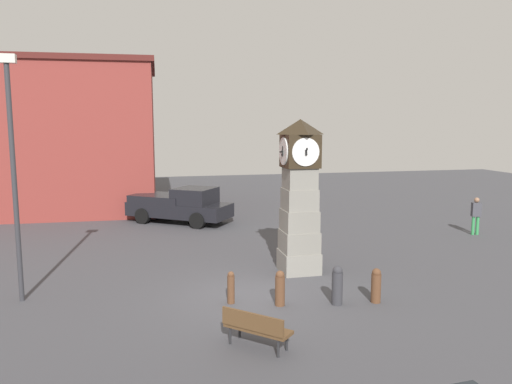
{
  "coord_description": "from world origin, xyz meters",
  "views": [
    {
      "loc": [
        -3.01,
        -14.0,
        5.12
      ],
      "look_at": [
        0.89,
        2.79,
        2.72
      ],
      "focal_mm": 35.0,
      "sensor_mm": 36.0,
      "label": 1
    }
  ],
  "objects_px": {
    "bollard_near_tower": "(231,287)",
    "bollard_end_row": "(376,285)",
    "bollard_mid_row": "(280,288)",
    "pedestrian_near_bench": "(476,213)",
    "clock_tower": "(300,199)",
    "bollard_far_row": "(337,285)",
    "street_lamp_near_road": "(13,164)",
    "pickup_truck": "(180,205)",
    "bench": "(256,327)"
  },
  "relations": [
    {
      "from": "clock_tower",
      "to": "bollard_mid_row",
      "type": "relative_size",
      "value": 5.2
    },
    {
      "from": "bollard_far_row",
      "to": "bollard_end_row",
      "type": "bearing_deg",
      "value": -4.71
    },
    {
      "from": "bollard_near_tower",
      "to": "pedestrian_near_bench",
      "type": "xyz_separation_m",
      "value": [
        12.53,
        6.14,
        0.52
      ]
    },
    {
      "from": "bollard_far_row",
      "to": "bollard_end_row",
      "type": "distance_m",
      "value": 1.15
    },
    {
      "from": "bollard_far_row",
      "to": "bollard_mid_row",
      "type": "bearing_deg",
      "value": 169.64
    },
    {
      "from": "bollard_near_tower",
      "to": "street_lamp_near_road",
      "type": "distance_m",
      "value": 7.02
    },
    {
      "from": "clock_tower",
      "to": "bollard_end_row",
      "type": "xyz_separation_m",
      "value": [
        1.24,
        -3.34,
        -2.05
      ]
    },
    {
      "from": "pickup_truck",
      "to": "clock_tower",
      "type": "bearing_deg",
      "value": -70.81
    },
    {
      "from": "bollard_far_row",
      "to": "pedestrian_near_bench",
      "type": "xyz_separation_m",
      "value": [
        9.61,
        6.91,
        0.43
      ]
    },
    {
      "from": "pickup_truck",
      "to": "bollard_far_row",
      "type": "bearing_deg",
      "value": -75.06
    },
    {
      "from": "bollard_far_row",
      "to": "street_lamp_near_road",
      "type": "bearing_deg",
      "value": 165.05
    },
    {
      "from": "bench",
      "to": "pedestrian_near_bench",
      "type": "relative_size",
      "value": 0.87
    },
    {
      "from": "bollard_mid_row",
      "to": "pedestrian_near_bench",
      "type": "bearing_deg",
      "value": 30.55
    },
    {
      "from": "clock_tower",
      "to": "pickup_truck",
      "type": "xyz_separation_m",
      "value": [
        -3.33,
        9.56,
        -1.63
      ]
    },
    {
      "from": "pickup_truck",
      "to": "bench",
      "type": "height_order",
      "value": "pickup_truck"
    },
    {
      "from": "bollard_mid_row",
      "to": "bench",
      "type": "xyz_separation_m",
      "value": [
        -1.27,
        -2.5,
        0.01
      ]
    },
    {
      "from": "bollard_far_row",
      "to": "pedestrian_near_bench",
      "type": "distance_m",
      "value": 11.85
    },
    {
      "from": "bollard_far_row",
      "to": "pickup_truck",
      "type": "height_order",
      "value": "pickup_truck"
    },
    {
      "from": "bollard_far_row",
      "to": "bollard_end_row",
      "type": "relative_size",
      "value": 1.12
    },
    {
      "from": "bollard_near_tower",
      "to": "pickup_truck",
      "type": "height_order",
      "value": "pickup_truck"
    },
    {
      "from": "clock_tower",
      "to": "pickup_truck",
      "type": "height_order",
      "value": "clock_tower"
    },
    {
      "from": "bollard_end_row",
      "to": "bench",
      "type": "distance_m",
      "value": 4.55
    },
    {
      "from": "bollard_near_tower",
      "to": "bollard_end_row",
      "type": "xyz_separation_m",
      "value": [
        4.07,
        -0.87,
        0.03
      ]
    },
    {
      "from": "bollard_mid_row",
      "to": "bollard_end_row",
      "type": "distance_m",
      "value": 2.78
    },
    {
      "from": "bench",
      "to": "clock_tower",
      "type": "bearing_deg",
      "value": 62.93
    },
    {
      "from": "bollard_mid_row",
      "to": "pickup_truck",
      "type": "distance_m",
      "value": 12.65
    },
    {
      "from": "bollard_near_tower",
      "to": "bench",
      "type": "height_order",
      "value": "bollard_near_tower"
    },
    {
      "from": "bollard_near_tower",
      "to": "bollard_end_row",
      "type": "bearing_deg",
      "value": -12.04
    },
    {
      "from": "street_lamp_near_road",
      "to": "bench",
      "type": "bearing_deg",
      "value": -37.61
    },
    {
      "from": "pickup_truck",
      "to": "pedestrian_near_bench",
      "type": "bearing_deg",
      "value": -24.33
    },
    {
      "from": "clock_tower",
      "to": "street_lamp_near_road",
      "type": "xyz_separation_m",
      "value": [
        -8.7,
        -0.89,
        1.43
      ]
    },
    {
      "from": "pickup_truck",
      "to": "bench",
      "type": "distance_m",
      "value": 15.03
    },
    {
      "from": "clock_tower",
      "to": "bollard_far_row",
      "type": "height_order",
      "value": "clock_tower"
    },
    {
      "from": "bollard_end_row",
      "to": "bench",
      "type": "height_order",
      "value": "bollard_end_row"
    },
    {
      "from": "clock_tower",
      "to": "pickup_truck",
      "type": "bearing_deg",
      "value": 109.19
    },
    {
      "from": "bollard_near_tower",
      "to": "bollard_end_row",
      "type": "height_order",
      "value": "bollard_end_row"
    },
    {
      "from": "bollard_mid_row",
      "to": "pedestrian_near_bench",
      "type": "relative_size",
      "value": 0.58
    },
    {
      "from": "pedestrian_near_bench",
      "to": "street_lamp_near_road",
      "type": "relative_size",
      "value": 0.25
    },
    {
      "from": "bollard_end_row",
      "to": "street_lamp_near_road",
      "type": "relative_size",
      "value": 0.14
    },
    {
      "from": "bollard_near_tower",
      "to": "bollard_end_row",
      "type": "distance_m",
      "value": 4.16
    },
    {
      "from": "pedestrian_near_bench",
      "to": "bollard_near_tower",
      "type": "bearing_deg",
      "value": -153.9
    },
    {
      "from": "bollard_end_row",
      "to": "bollard_mid_row",
      "type": "bearing_deg",
      "value": 171.99
    },
    {
      "from": "clock_tower",
      "to": "bollard_mid_row",
      "type": "distance_m",
      "value": 3.9
    },
    {
      "from": "clock_tower",
      "to": "pickup_truck",
      "type": "relative_size",
      "value": 0.96
    },
    {
      "from": "bollard_mid_row",
      "to": "pickup_truck",
      "type": "xyz_separation_m",
      "value": [
        -1.82,
        12.51,
        0.42
      ]
    },
    {
      "from": "bollard_end_row",
      "to": "street_lamp_near_road",
      "type": "bearing_deg",
      "value": 166.2
    },
    {
      "from": "bollard_mid_row",
      "to": "pickup_truck",
      "type": "height_order",
      "value": "pickup_truck"
    },
    {
      "from": "bench",
      "to": "pickup_truck",
      "type": "bearing_deg",
      "value": 92.07
    },
    {
      "from": "pickup_truck",
      "to": "pedestrian_near_bench",
      "type": "height_order",
      "value": "pickup_truck"
    },
    {
      "from": "bollard_near_tower",
      "to": "bench",
      "type": "bearing_deg",
      "value": -89.2
    }
  ]
}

